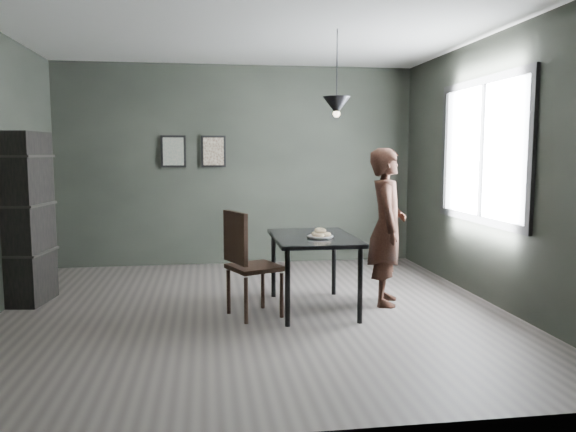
{
  "coord_description": "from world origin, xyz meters",
  "views": [
    {
      "loc": [
        -0.46,
        -5.48,
        1.58
      ],
      "look_at": [
        0.35,
        0.05,
        0.95
      ],
      "focal_mm": 35.0,
      "sensor_mm": 36.0,
      "label": 1
    }
  ],
  "objects": [
    {
      "name": "ground",
      "position": [
        0.0,
        0.0,
        0.0
      ],
      "size": [
        5.0,
        5.0,
        0.0
      ],
      "primitive_type": "plane",
      "color": "#373230",
      "rests_on": "ground"
    },
    {
      "name": "back_wall",
      "position": [
        0.0,
        2.5,
        1.4
      ],
      "size": [
        5.0,
        0.1,
        2.8
      ],
      "primitive_type": "cube",
      "color": "black",
      "rests_on": "ground"
    },
    {
      "name": "ceiling",
      "position": [
        0.0,
        0.0,
        2.8
      ],
      "size": [
        5.0,
        5.0,
        0.02
      ],
      "color": "silver",
      "rests_on": "ground"
    },
    {
      "name": "window_assembly",
      "position": [
        2.47,
        0.2,
        1.6
      ],
      "size": [
        0.04,
        1.96,
        1.56
      ],
      "color": "white",
      "rests_on": "ground"
    },
    {
      "name": "cafe_table",
      "position": [
        0.6,
        0.0,
        0.67
      ],
      "size": [
        0.8,
        1.2,
        0.75
      ],
      "color": "black",
      "rests_on": "ground"
    },
    {
      "name": "white_plate",
      "position": [
        0.64,
        -0.13,
        0.76
      ],
      "size": [
        0.23,
        0.23,
        0.01
      ],
      "primitive_type": "cylinder",
      "color": "white",
      "rests_on": "cafe_table"
    },
    {
      "name": "donut_pile",
      "position": [
        0.64,
        -0.13,
        0.79
      ],
      "size": [
        0.19,
        0.2,
        0.09
      ],
      "rotation": [
        0.0,
        0.0,
        -0.07
      ],
      "color": "beige",
      "rests_on": "white_plate"
    },
    {
      "name": "woman",
      "position": [
        1.4,
        0.1,
        0.81
      ],
      "size": [
        0.54,
        0.68,
        1.63
      ],
      "primitive_type": "imported",
      "rotation": [
        0.0,
        0.0,
        1.28
      ],
      "color": "black",
      "rests_on": "ground"
    },
    {
      "name": "wood_chair",
      "position": [
        -0.09,
        -0.19,
        0.59
      ],
      "size": [
        0.58,
        0.58,
        1.03
      ],
      "rotation": [
        0.0,
        0.0,
        0.4
      ],
      "color": "black",
      "rests_on": "ground"
    },
    {
      "name": "shelf_unit",
      "position": [
        -2.32,
        0.69,
        0.9
      ],
      "size": [
        0.43,
        0.64,
        1.8
      ],
      "primitive_type": "cube",
      "rotation": [
        0.0,
        0.0,
        -0.15
      ],
      "color": "black",
      "rests_on": "ground"
    },
    {
      "name": "pendant_lamp",
      "position": [
        0.85,
        0.1,
        2.05
      ],
      "size": [
        0.28,
        0.28,
        0.86
      ],
      "color": "black",
      "rests_on": "ground"
    },
    {
      "name": "framed_print_left",
      "position": [
        -0.9,
        2.47,
        1.6
      ],
      "size": [
        0.34,
        0.04,
        0.44
      ],
      "color": "black",
      "rests_on": "ground"
    },
    {
      "name": "framed_print_right",
      "position": [
        -0.35,
        2.47,
        1.6
      ],
      "size": [
        0.34,
        0.04,
        0.44
      ],
      "color": "black",
      "rests_on": "ground"
    }
  ]
}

